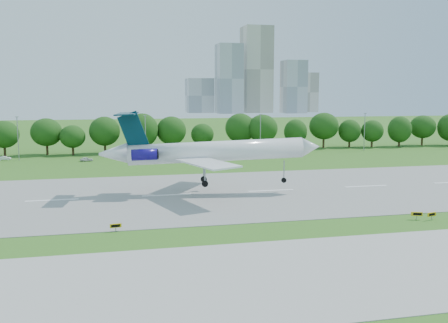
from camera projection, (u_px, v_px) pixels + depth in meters
ground at (325, 224)px, 71.50m from camera, size 600.00×600.00×0.00m
runway at (271, 191)px, 95.66m from camera, size 400.00×45.00×0.08m
taxiway at (393, 266)px, 54.09m from camera, size 400.00×23.00×0.08m
tree_line at (206, 132)px, 159.58m from camera, size 288.40×8.40×10.40m
light_poles at (204, 134)px, 149.36m from camera, size 175.90×0.25×12.19m
skyline at (253, 80)px, 466.59m from camera, size 127.00×52.00×80.00m
airliner at (205, 151)px, 92.06m from camera, size 41.07×29.69×13.79m
taxi_sign_left at (116, 226)px, 67.47m from camera, size 1.57×0.39×1.10m
taxi_sign_centre at (417, 214)px, 73.86m from camera, size 1.61×0.71×1.16m
taxi_sign_right at (432, 214)px, 73.62m from camera, size 1.64×0.59×1.15m
service_vehicle_a at (5, 158)px, 139.47m from camera, size 3.39×1.45×1.09m
service_vehicle_b at (86, 159)px, 136.77m from camera, size 3.68×2.16×1.18m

